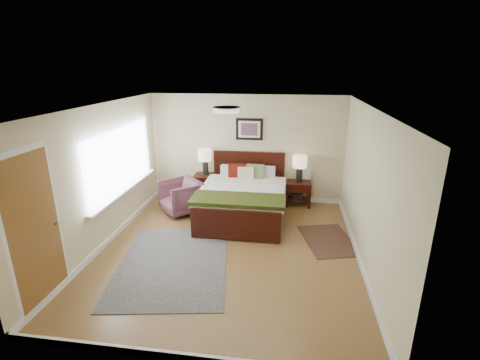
{
  "coord_description": "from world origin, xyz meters",
  "views": [
    {
      "loc": [
        0.98,
        -5.39,
        3.13
      ],
      "look_at": [
        0.1,
        0.78,
        1.05
      ],
      "focal_mm": 26.0,
      "sensor_mm": 36.0,
      "label": 1
    }
  ],
  "objects": [
    {
      "name": "floor",
      "position": [
        0.0,
        0.0,
        0.0
      ],
      "size": [
        5.0,
        5.0,
        0.0
      ],
      "primitive_type": "plane",
      "color": "olive",
      "rests_on": "ground"
    },
    {
      "name": "back_wall",
      "position": [
        0.0,
        2.5,
        1.25
      ],
      "size": [
        4.5,
        0.04,
        2.5
      ],
      "primitive_type": "cube",
      "color": "#C8BD91",
      "rests_on": "ground"
    },
    {
      "name": "front_wall",
      "position": [
        0.0,
        -2.5,
        1.25
      ],
      "size": [
        4.5,
        0.04,
        2.5
      ],
      "primitive_type": "cube",
      "color": "#C8BD91",
      "rests_on": "ground"
    },
    {
      "name": "left_wall",
      "position": [
        -2.25,
        0.0,
        1.25
      ],
      "size": [
        0.04,
        5.0,
        2.5
      ],
      "primitive_type": "cube",
      "color": "#C8BD91",
      "rests_on": "ground"
    },
    {
      "name": "right_wall",
      "position": [
        2.25,
        0.0,
        1.25
      ],
      "size": [
        0.04,
        5.0,
        2.5
      ],
      "primitive_type": "cube",
      "color": "#C8BD91",
      "rests_on": "ground"
    },
    {
      "name": "ceiling",
      "position": [
        0.0,
        0.0,
        2.5
      ],
      "size": [
        4.5,
        5.0,
        0.02
      ],
      "primitive_type": "cube",
      "color": "white",
      "rests_on": "back_wall"
    },
    {
      "name": "window",
      "position": [
        -2.2,
        0.7,
        1.38
      ],
      "size": [
        0.11,
        2.72,
        1.32
      ],
      "color": "silver",
      "rests_on": "left_wall"
    },
    {
      "name": "door",
      "position": [
        -2.23,
        -1.75,
        1.07
      ],
      "size": [
        0.06,
        1.0,
        2.18
      ],
      "color": "silver",
      "rests_on": "ground"
    },
    {
      "name": "ceil_fixture",
      "position": [
        0.0,
        0.0,
        2.47
      ],
      "size": [
        0.44,
        0.44,
        0.08
      ],
      "color": "white",
      "rests_on": "ceiling"
    },
    {
      "name": "bed",
      "position": [
        0.07,
        1.42,
        0.54
      ],
      "size": [
        1.8,
        2.18,
        1.18
      ],
      "color": "#360E08",
      "rests_on": "ground"
    },
    {
      "name": "wall_art",
      "position": [
        0.07,
        2.47,
        1.72
      ],
      "size": [
        0.62,
        0.05,
        0.5
      ],
      "color": "black",
      "rests_on": "back_wall"
    },
    {
      "name": "nightstand_left",
      "position": [
        -0.94,
        2.25,
        0.52
      ],
      "size": [
        0.54,
        0.49,
        0.64
      ],
      "color": "#360E08",
      "rests_on": "ground"
    },
    {
      "name": "nightstand_right",
      "position": [
        1.25,
        2.26,
        0.35
      ],
      "size": [
        0.57,
        0.43,
        0.57
      ],
      "color": "#360E08",
      "rests_on": "ground"
    },
    {
      "name": "lamp_left",
      "position": [
        -0.94,
        2.27,
        1.07
      ],
      "size": [
        0.32,
        0.32,
        0.61
      ],
      "color": "black",
      "rests_on": "nightstand_left"
    },
    {
      "name": "lamp_right",
      "position": [
        1.25,
        2.27,
        0.99
      ],
      "size": [
        0.32,
        0.32,
        0.61
      ],
      "color": "black",
      "rests_on": "nightstand_right"
    },
    {
      "name": "armchair",
      "position": [
        -1.32,
        1.48,
        0.36
      ],
      "size": [
        1.12,
        1.12,
        0.73
      ],
      "primitive_type": "imported",
      "rotation": [
        0.0,
        0.0,
        -0.82
      ],
      "color": "brown",
      "rests_on": "ground"
    },
    {
      "name": "rug_persian",
      "position": [
        -0.83,
        -0.58,
        0.01
      ],
      "size": [
        2.13,
        2.72,
        0.01
      ],
      "primitive_type": "cube",
      "rotation": [
        0.0,
        0.0,
        0.16
      ],
      "color": "#0D1643",
      "rests_on": "ground"
    },
    {
      "name": "rug_navy",
      "position": [
        1.8,
        0.59,
        0.01
      ],
      "size": [
        1.15,
        1.46,
        0.01
      ],
      "primitive_type": "cube",
      "rotation": [
        0.0,
        0.0,
        0.25
      ],
      "color": "black",
      "rests_on": "ground"
    }
  ]
}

